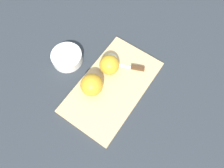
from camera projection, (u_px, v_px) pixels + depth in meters
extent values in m
plane|color=#282D33|center=(112.00, 88.00, 0.90)|extent=(4.00, 4.00, 0.00)
cube|color=tan|center=(112.00, 87.00, 0.89)|extent=(0.44, 0.28, 0.02)
sphere|color=gold|center=(92.00, 85.00, 0.84)|extent=(0.09, 0.09, 0.09)
cylinder|color=beige|center=(90.00, 86.00, 0.83)|extent=(0.01, 0.08, 0.08)
sphere|color=gold|center=(109.00, 65.00, 0.88)|extent=(0.08, 0.08, 0.08)
cylinder|color=beige|center=(111.00, 64.00, 0.88)|extent=(0.05, 0.06, 0.08)
cube|color=silver|center=(120.00, 65.00, 0.92)|extent=(0.05, 0.09, 0.00)
cube|color=#472D19|center=(138.00, 68.00, 0.91)|extent=(0.04, 0.06, 0.02)
cylinder|color=beige|center=(111.00, 59.00, 0.93)|extent=(0.05, 0.05, 0.00)
cylinder|color=silver|center=(67.00, 57.00, 0.93)|extent=(0.13, 0.13, 0.04)
torus|color=silver|center=(66.00, 55.00, 0.92)|extent=(0.13, 0.13, 0.01)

